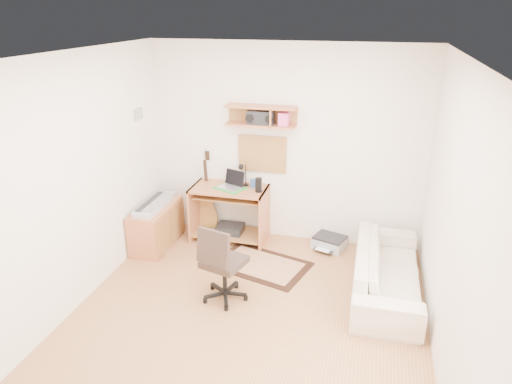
% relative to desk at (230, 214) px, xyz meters
% --- Properties ---
extents(floor, '(3.60, 4.00, 0.01)m').
position_rel_desk_xyz_m(floor, '(0.69, -1.73, -0.38)').
color(floor, '#B17749').
rests_on(floor, ground).
extents(ceiling, '(3.60, 4.00, 0.01)m').
position_rel_desk_xyz_m(ceiling, '(0.69, -1.73, 2.23)').
color(ceiling, white).
rests_on(ceiling, ground).
extents(back_wall, '(3.60, 0.01, 2.60)m').
position_rel_desk_xyz_m(back_wall, '(0.69, 0.28, 0.93)').
color(back_wall, white).
rests_on(back_wall, ground).
extents(left_wall, '(0.01, 4.00, 2.60)m').
position_rel_desk_xyz_m(left_wall, '(-1.12, -1.73, 0.93)').
color(left_wall, white).
rests_on(left_wall, ground).
extents(right_wall, '(0.01, 4.00, 2.60)m').
position_rel_desk_xyz_m(right_wall, '(2.49, -1.73, 0.93)').
color(right_wall, white).
rests_on(right_wall, ground).
extents(wall_shelf, '(0.90, 0.25, 0.26)m').
position_rel_desk_xyz_m(wall_shelf, '(0.39, 0.15, 1.32)').
color(wall_shelf, '#C06D43').
rests_on(wall_shelf, back_wall).
extents(cork_board, '(0.64, 0.03, 0.49)m').
position_rel_desk_xyz_m(cork_board, '(0.39, 0.25, 0.79)').
color(cork_board, tan).
rests_on(cork_board, back_wall).
extents(wall_photo, '(0.02, 0.20, 0.15)m').
position_rel_desk_xyz_m(wall_photo, '(-1.10, -0.23, 1.34)').
color(wall_photo, '#4C8CBF').
rests_on(wall_photo, left_wall).
extents(desk, '(1.00, 0.55, 0.75)m').
position_rel_desk_xyz_m(desk, '(0.00, 0.00, 0.00)').
color(desk, '#C06D43').
rests_on(desk, floor).
extents(laptop, '(0.39, 0.39, 0.23)m').
position_rel_desk_xyz_m(laptop, '(0.02, -0.02, 0.49)').
color(laptop, silver).
rests_on(laptop, desk).
extents(speaker, '(0.09, 0.09, 0.19)m').
position_rel_desk_xyz_m(speaker, '(0.41, -0.05, 0.47)').
color(speaker, black).
rests_on(speaker, desk).
extents(desk_lamp, '(0.10, 0.10, 0.30)m').
position_rel_desk_xyz_m(desk_lamp, '(0.19, 0.14, 0.53)').
color(desk_lamp, black).
rests_on(desk_lamp, desk).
extents(pencil_cup, '(0.08, 0.08, 0.11)m').
position_rel_desk_xyz_m(pencil_cup, '(0.30, 0.10, 0.43)').
color(pencil_cup, '#355C9F').
rests_on(pencil_cup, desk).
extents(boombox, '(0.34, 0.15, 0.17)m').
position_rel_desk_xyz_m(boombox, '(0.39, 0.15, 1.30)').
color(boombox, black).
rests_on(boombox, wall_shelf).
extents(rug, '(1.28, 1.02, 0.01)m').
position_rel_desk_xyz_m(rug, '(0.59, -0.60, -0.37)').
color(rug, beige).
rests_on(rug, floor).
extents(task_chair, '(0.57, 0.57, 0.90)m').
position_rel_desk_xyz_m(task_chair, '(0.37, -1.37, 0.08)').
color(task_chair, '#33251E').
rests_on(task_chair, floor).
extents(cabinet, '(0.40, 0.90, 0.55)m').
position_rel_desk_xyz_m(cabinet, '(-0.89, -0.40, -0.10)').
color(cabinet, '#C06D43').
rests_on(cabinet, floor).
extents(music_keyboard, '(0.25, 0.79, 0.07)m').
position_rel_desk_xyz_m(music_keyboard, '(-0.89, -0.40, 0.21)').
color(music_keyboard, '#B2B5BA').
rests_on(music_keyboard, cabinet).
extents(guitar, '(0.34, 0.24, 1.16)m').
position_rel_desk_xyz_m(guitar, '(-0.38, 0.13, 0.21)').
color(guitar, '#B27A37').
rests_on(guitar, floor).
extents(waste_basket, '(0.33, 0.33, 0.32)m').
position_rel_desk_xyz_m(waste_basket, '(-0.82, -0.58, -0.22)').
color(waste_basket, white).
rests_on(waste_basket, floor).
extents(printer, '(0.49, 0.43, 0.15)m').
position_rel_desk_xyz_m(printer, '(1.35, 0.08, -0.29)').
color(printer, '#A5A8AA').
rests_on(printer, floor).
extents(sofa, '(0.52, 1.79, 0.70)m').
position_rel_desk_xyz_m(sofa, '(2.07, -0.79, -0.02)').
color(sofa, beige).
rests_on(sofa, floor).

